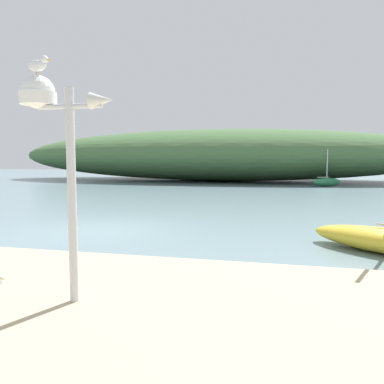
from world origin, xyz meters
name	(u,v)px	position (x,y,z in m)	size (l,w,h in m)	color
ground_plane	(102,229)	(0.00, 0.00, 0.00)	(120.00, 120.00, 0.00)	gray
distant_hill	(220,155)	(-0.80, 27.46, 2.53)	(42.63, 13.66, 5.06)	#476B3D
mast_structure	(51,118)	(2.33, -6.06, 2.70)	(1.33, 0.48, 3.07)	silver
seagull_on_radar	(38,64)	(2.16, -6.06, 3.41)	(0.36, 0.12, 0.25)	orange
sailboat_mid_channel	(327,182)	(8.71, 21.27, 0.34)	(2.66, 2.39, 2.88)	#287A4C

